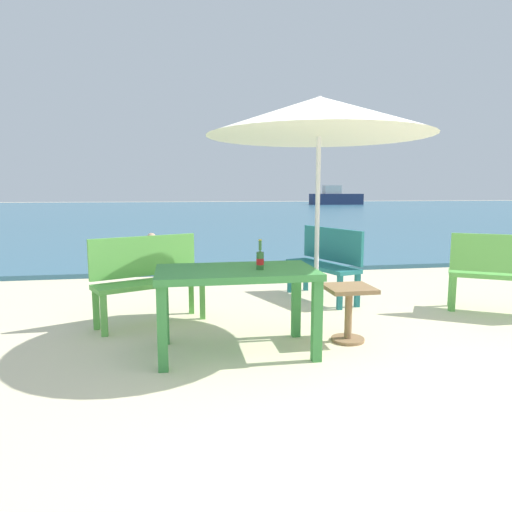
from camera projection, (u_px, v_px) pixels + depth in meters
ground_plane at (401, 399)px, 3.17m from camera, size 120.00×120.00×0.00m
sea_water at (198, 211)px, 32.42m from camera, size 120.00×50.00×0.08m
picnic_table_green at (236, 281)px, 4.02m from camera, size 1.40×0.80×0.76m
beer_bottle_amber at (260, 259)px, 3.97m from camera, size 0.07×0.07×0.26m
patio_umbrella at (319, 117)px, 4.20m from camera, size 2.10×2.10×2.30m
side_table_wood at (349, 305)px, 4.36m from camera, size 0.44×0.44×0.54m
bench_teal_center at (326, 259)px, 6.07m from camera, size 0.74×1.25×0.95m
bench_green_left at (148, 274)px, 4.96m from camera, size 1.24×0.83×0.95m
bench_green_right at (505, 269)px, 5.29m from camera, size 1.21×0.94×0.95m
swimmer_person at (152, 244)px, 10.41m from camera, size 0.34×0.34×0.41m
boat_fishing_trawler at (336, 198)px, 45.51m from camera, size 5.23×1.43×1.90m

